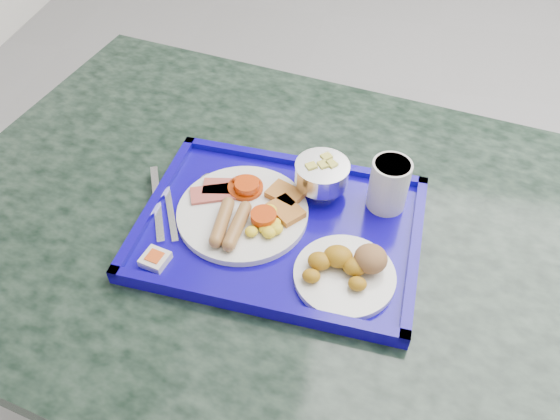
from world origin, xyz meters
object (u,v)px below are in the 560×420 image
table (297,296)px  main_plate (246,211)px  fruit_bowl (322,174)px  juice_cup (389,183)px  tray (280,229)px  bread_plate (348,269)px

table → main_plate: (-0.09, -0.01, 0.24)m
fruit_bowl → juice_cup: juice_cup is taller
tray → juice_cup: (0.17, 0.09, 0.06)m
main_plate → tray: bearing=-10.6°
table → juice_cup: juice_cup is taller
tray → juice_cup: juice_cup is taller
table → bread_plate: (0.09, -0.10, 0.24)m
juice_cup → main_plate: bearing=-161.5°
table → tray: bearing=-144.9°
table → juice_cup: bearing=26.1°
fruit_bowl → main_plate: bearing=-143.7°
bread_plate → juice_cup: 0.18m
fruit_bowl → juice_cup: (0.12, -0.01, 0.01)m
juice_cup → tray: bearing=-152.2°
bread_plate → fruit_bowl: 0.19m
tray → bread_plate: bearing=-32.6°
fruit_bowl → juice_cup: size_ratio=1.01×
tray → juice_cup: size_ratio=5.13×
table → fruit_bowl: size_ratio=15.30×
table → juice_cup: 0.32m
main_plate → bread_plate: size_ratio=1.42×
table → tray: size_ratio=3.02×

